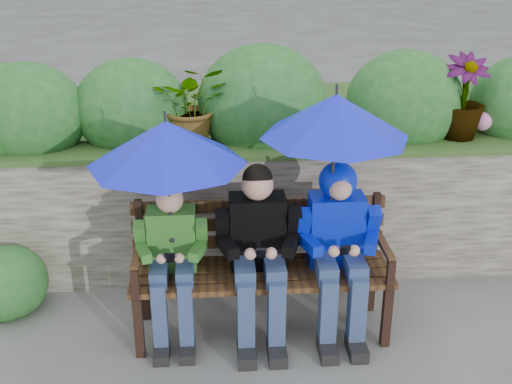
{
  "coord_description": "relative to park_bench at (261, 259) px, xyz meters",
  "views": [
    {
      "loc": [
        -0.27,
        -3.61,
        2.53
      ],
      "look_at": [
        0.0,
        0.1,
        0.95
      ],
      "focal_mm": 45.0,
      "sensor_mm": 36.0,
      "label": 1
    }
  ],
  "objects": [
    {
      "name": "umbrella_right",
      "position": [
        0.44,
        -0.03,
        0.96
      ],
      "size": [
        0.91,
        0.91,
        0.96
      ],
      "color": "#131EF1",
      "rests_on": "ground"
    },
    {
      "name": "boy_left",
      "position": [
        -0.57,
        -0.07,
        0.09
      ],
      "size": [
        0.45,
        0.53,
        1.05
      ],
      "color": "#387321",
      "rests_on": "ground"
    },
    {
      "name": "boy_middle",
      "position": [
        -0.02,
        -0.08,
        0.14
      ],
      "size": [
        0.53,
        0.62,
        1.15
      ],
      "color": "black",
      "rests_on": "ground"
    },
    {
      "name": "umbrella_left",
      "position": [
        -0.56,
        -0.05,
        0.83
      ],
      "size": [
        0.96,
        0.96,
        0.85
      ],
      "color": "#131EF1",
      "rests_on": "ground"
    },
    {
      "name": "park_bench",
      "position": [
        0.0,
        0.0,
        0.0
      ],
      "size": [
        1.67,
        0.49,
        0.88
      ],
      "color": "black",
      "rests_on": "ground"
    },
    {
      "name": "ground",
      "position": [
        -0.03,
        -0.04,
        -0.5
      ],
      "size": [
        60.0,
        60.0,
        0.0
      ],
      "primitive_type": "plane",
      "color": "#54544A",
      "rests_on": "ground"
    },
    {
      "name": "boy_right",
      "position": [
        0.49,
        -0.07,
        0.18
      ],
      "size": [
        0.52,
        0.63,
        1.14
      ],
      "color": "#0016B4",
      "rests_on": "ground"
    },
    {
      "name": "garden_backdrop",
      "position": [
        -0.11,
        1.54,
        0.16
      ],
      "size": [
        8.0,
        2.87,
        1.87
      ],
      "color": "brown",
      "rests_on": "ground"
    }
  ]
}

